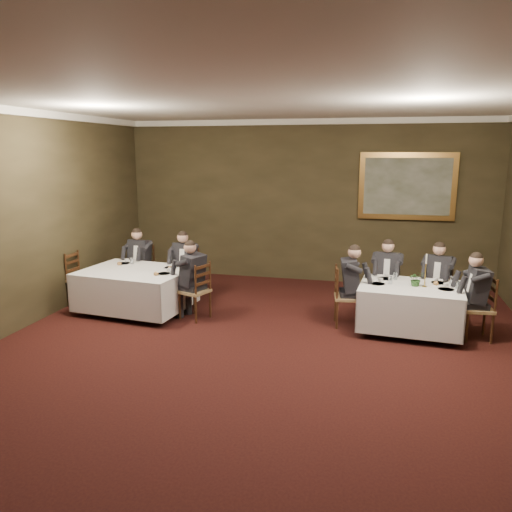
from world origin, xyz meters
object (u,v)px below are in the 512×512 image
at_px(painting, 407,186).
at_px(chair_main_backright, 436,303).
at_px(table_second, 136,287).
at_px(chair_sec_endleft, 82,290).
at_px(chair_main_endleft, 346,309).
at_px(chair_sec_backleft, 142,281).
at_px(chair_sec_endright, 195,303).
at_px(diner_sec_backleft, 141,270).
at_px(centerpiece, 416,278).
at_px(diner_sec_endright, 195,290).
at_px(diner_main_backleft, 386,286).
at_px(diner_main_backright, 437,290).
at_px(diner_main_endright, 477,307).
at_px(chair_main_backleft, 386,298).
at_px(chair_sec_backright, 186,285).
at_px(candlestick, 425,274).
at_px(chair_main_endright, 477,321).
at_px(diner_sec_backright, 186,274).
at_px(diner_main_endleft, 348,295).
at_px(table_main, 410,305).

bearing_deg(painting, chair_main_backright, -76.75).
height_order(table_second, chair_sec_endleft, chair_sec_endleft).
distance_m(chair_main_endleft, chair_sec_backleft, 4.21).
relative_size(chair_main_endleft, chair_sec_endright, 1.00).
height_order(diner_sec_backleft, centerpiece, diner_sec_backleft).
bearing_deg(diner_sec_endright, diner_main_backleft, -52.37).
xyz_separation_m(diner_main_backright, centerpiece, (-0.42, -0.76, 0.38)).
relative_size(diner_main_endright, chair_sec_endleft, 1.35).
bearing_deg(chair_main_backleft, chair_sec_backright, 5.32).
distance_m(diner_main_backleft, diner_sec_endright, 3.35).
height_order(chair_sec_endright, candlestick, candlestick).
height_order(chair_main_endleft, chair_sec_backleft, same).
bearing_deg(candlestick, chair_main_backright, 69.77).
height_order(diner_main_backleft, chair_main_endright, diner_main_backleft).
relative_size(chair_main_backright, chair_sec_backright, 1.00).
bearing_deg(chair_sec_endleft, diner_sec_backright, 115.85).
xyz_separation_m(diner_main_endright, painting, (-0.98, 2.92, 1.61)).
bearing_deg(table_second, diner_main_endright, -0.20).
bearing_deg(diner_main_endright, chair_sec_backleft, 74.35).
bearing_deg(chair_main_endleft, chair_sec_endright, -92.38).
relative_size(diner_main_backright, centerpiece, 5.39).
height_order(diner_main_endright, painting, painting).
bearing_deg(chair_sec_endright, diner_sec_backleft, 74.34).
xyz_separation_m(chair_main_backright, diner_sec_backleft, (-5.60, 0.17, 0.23)).
bearing_deg(table_second, painting, 31.60).
height_order(diner_main_backright, diner_sec_backleft, same).
bearing_deg(diner_main_endleft, chair_main_endright, 77.03).
height_order(chair_main_endright, diner_sec_endright, diner_sec_endright).
height_order(diner_main_backleft, chair_sec_backright, diner_main_backleft).
relative_size(chair_main_backright, chair_main_endleft, 1.00).
relative_size(diner_sec_backright, chair_sec_endright, 1.35).
bearing_deg(chair_sec_backright, diner_main_endright, 173.92).
xyz_separation_m(diner_main_backright, diner_sec_endright, (-4.03, -0.95, 0.00)).
height_order(diner_main_backright, chair_main_endright, diner_main_backright).
height_order(table_second, painting, painting).
relative_size(table_second, diner_main_backleft, 1.49).
bearing_deg(chair_main_backleft, candlestick, 128.31).
bearing_deg(chair_sec_backleft, table_second, 119.24).
bearing_deg(diner_sec_endright, chair_sec_endleft, 103.81).
xyz_separation_m(table_second, diner_main_backleft, (4.36, 0.89, 0.06)).
height_order(diner_sec_backleft, chair_sec_endright, diner_sec_backleft).
bearing_deg(painting, chair_sec_backright, -154.05).
height_order(centerpiece, candlestick, candlestick).
height_order(chair_main_backright, diner_main_backright, diner_main_backright).
bearing_deg(diner_sec_backleft, chair_main_backright, -173.82).
height_order(table_main, diner_main_endright, diner_main_endright).
height_order(chair_main_backleft, painting, painting).
bearing_deg(diner_sec_endright, chair_main_endleft, -64.07).
bearing_deg(diner_sec_backright, diner_sec_backleft, -2.09).
bearing_deg(chair_main_backright, table_second, 25.73).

